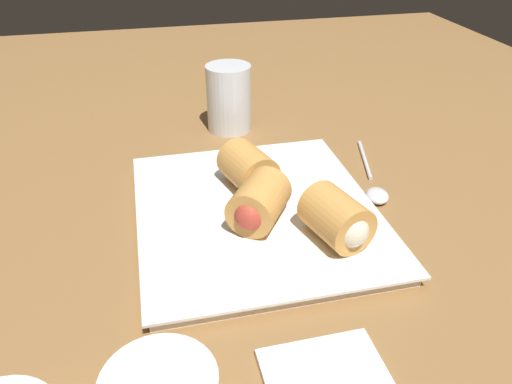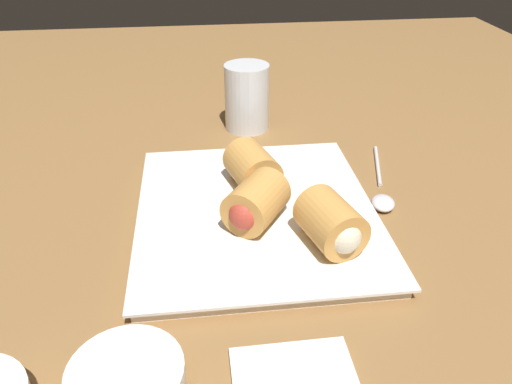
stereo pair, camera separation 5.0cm
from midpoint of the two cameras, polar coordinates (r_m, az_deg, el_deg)
The scene contains 7 objects.
table_surface at distance 56.81cm, azimuth -0.06°, elevation -3.66°, with size 180.00×140.00×2.00cm.
serving_plate at distance 55.42cm, azimuth -2.59°, elevation -2.50°, with size 29.48×25.88×1.50cm.
roll_front_left at distance 48.96cm, azimuth 6.56°, elevation -3.25°, with size 7.74×6.61×5.04cm.
roll_front_right at distance 51.01cm, azimuth -2.62°, elevation -1.45°, with size 8.11×7.76×5.04cm.
roll_back_left at distance 57.14cm, azimuth -3.21°, elevation 2.48°, with size 7.74×6.60×5.04cm.
spoon at distance 61.43cm, azimuth 11.15°, elevation 0.38°, with size 16.48×5.93×1.20cm.
drinking_glass at distance 75.14cm, azimuth -5.06°, elevation 10.60°, with size 6.60×6.60×9.79cm.
Camera 1 is at (-44.57, 12.93, 34.05)cm, focal length 35.00 mm.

